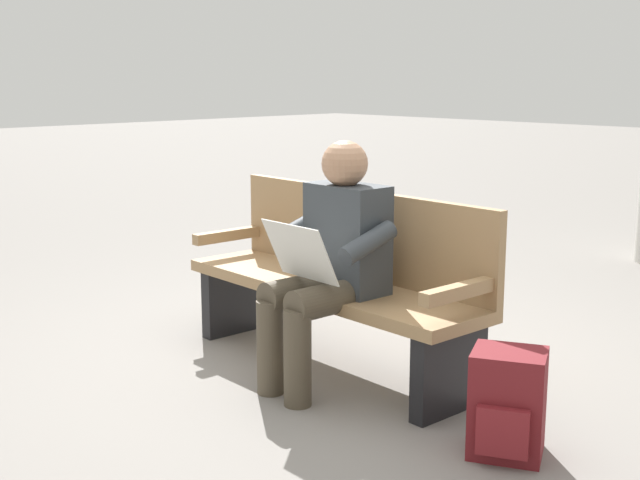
% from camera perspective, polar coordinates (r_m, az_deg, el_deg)
% --- Properties ---
extents(ground_plane, '(40.00, 40.00, 0.00)m').
position_cam_1_polar(ground_plane, '(4.39, 0.57, -8.55)').
color(ground_plane, gray).
extents(bench_near, '(1.82, 0.56, 0.90)m').
position_cam_1_polar(bench_near, '(4.31, 1.28, -2.58)').
color(bench_near, '#9E7A51').
rests_on(bench_near, ground).
extents(person_seated, '(0.58, 0.59, 1.18)m').
position_cam_1_polar(person_seated, '(3.98, 0.68, -1.23)').
color(person_seated, '#33383D').
rests_on(person_seated, ground).
extents(backpack, '(0.36, 0.36, 0.43)m').
position_cam_1_polar(backpack, '(3.44, 12.56, -10.81)').
color(backpack, maroon).
rests_on(backpack, ground).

